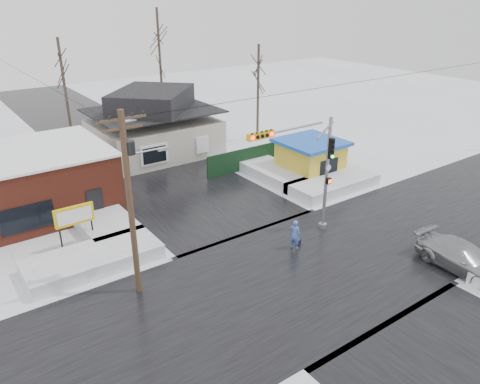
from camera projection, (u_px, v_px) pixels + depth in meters
ground at (309, 270)px, 24.54m from camera, size 120.00×120.00×0.00m
road_ns at (309, 270)px, 24.53m from camera, size 10.00×120.00×0.02m
road_ew at (309, 270)px, 24.53m from camera, size 120.00×10.00×0.02m
snowbank_nw at (93, 259)px, 24.79m from camera, size 7.00×3.00×0.80m
snowbank_ne at (333, 184)px, 34.40m from camera, size 7.00×3.00×0.80m
snowbank_nside_w at (97, 215)px, 29.58m from camera, size 3.00×8.00×0.80m
snowbank_nside_e at (269, 170)px, 37.06m from camera, size 3.00×8.00×0.80m
traffic_signal at (309, 164)px, 26.24m from camera, size 6.05×0.68×7.00m
utility_pole at (131, 195)px, 20.87m from camera, size 3.15×0.44×9.00m
brick_building at (10, 186)px, 29.75m from camera, size 12.20×8.20×4.12m
marquee_sign at (74, 217)px, 26.04m from camera, size 2.20×0.21×2.55m
house at (154, 125)px, 40.95m from camera, size 10.40×8.40×5.76m
kiosk at (310, 158)px, 36.48m from camera, size 4.60×4.60×2.88m
fence at (249, 158)px, 38.08m from camera, size 8.00×0.12×1.80m
tree_far_left at (61, 63)px, 38.60m from camera, size 3.00×3.00×10.00m
tree_far_mid at (158, 35)px, 44.80m from camera, size 3.00×3.00×12.00m
tree_far_right at (258, 65)px, 43.00m from camera, size 3.00×3.00×9.00m
pedestrian at (295, 235)px, 26.29m from camera, size 0.64×0.76×1.76m
car at (463, 258)px, 24.29m from camera, size 2.24×5.12×1.46m
shopping_bag at (298, 243)px, 26.85m from camera, size 0.28×0.13×0.35m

